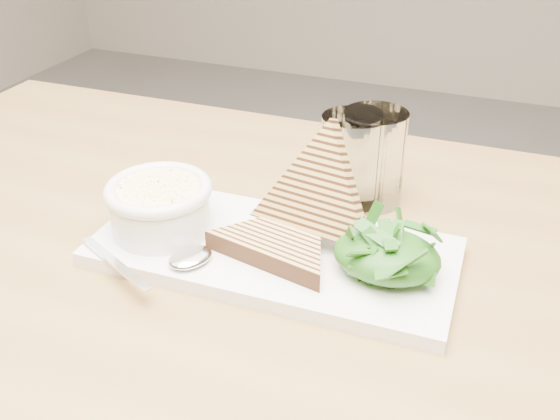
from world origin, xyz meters
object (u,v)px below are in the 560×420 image
(table_top, at_px, (265,309))
(soup_bowl, at_px, (161,212))
(platter, at_px, (273,252))
(glass_far, at_px, (373,158))
(glass_near, at_px, (350,159))

(table_top, height_order, soup_bowl, soup_bowl)
(soup_bowl, bearing_deg, platter, 6.13)
(table_top, distance_m, soup_bowl, 0.16)
(platter, bearing_deg, glass_far, 67.90)
(table_top, height_order, glass_near, glass_near)
(table_top, relative_size, glass_far, 11.10)
(table_top, xyz_separation_m, platter, (-0.01, 0.06, 0.03))
(platter, xyz_separation_m, soup_bowl, (-0.13, -0.01, 0.03))
(glass_near, relative_size, glass_far, 0.95)
(soup_bowl, xyz_separation_m, glass_far, (0.19, 0.18, 0.02))
(table_top, xyz_separation_m, glass_far, (0.05, 0.22, 0.08))
(table_top, bearing_deg, glass_far, 76.93)
(glass_near, distance_m, glass_far, 0.03)
(platter, bearing_deg, soup_bowl, -173.87)
(table_top, distance_m, glass_near, 0.23)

